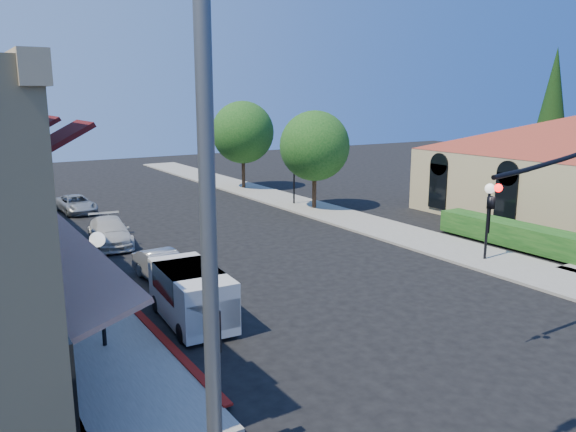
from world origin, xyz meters
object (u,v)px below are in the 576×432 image
parked_car_a (187,284)px  street_tree_b (243,132)px  street_tree_a (315,146)px  lamppost_left_far (27,192)px  parked_car_b (163,267)px  lamppost_right_near (489,202)px  conifer_far (552,110)px  parked_car_d (76,204)px  secondary_signal (212,358)px  parked_car_c (110,232)px  lamppost_left_near (99,260)px  lamppost_right_far (294,165)px  cobra_streetlight (236,267)px  white_van (192,292)px

parked_car_a → street_tree_b: bearing=58.8°
parked_car_a → street_tree_a: bearing=41.1°
lamppost_left_far → parked_car_b: bearing=-68.0°
lamppost_right_near → street_tree_b: bearing=89.3°
conifer_far → parked_car_d: (-32.80, 11.26, -5.80)m
street_tree_a → secondary_signal: bearing=-129.2°
parked_car_c → conifer_far: bearing=4.1°
lamppost_left_far → parked_car_a: size_ratio=1.04×
street_tree_a → lamppost_left_near: 22.30m
parked_car_b → parked_car_d: bearing=87.2°
conifer_far → secondary_signal: size_ratio=3.31×
parked_car_c → lamppost_left_far: bearing=157.0°
parked_car_c → parked_car_d: (0.32, 9.26, -0.10)m
lamppost_right_near → lamppost_right_far: 16.00m
cobra_streetlight → parked_car_d: cobra_streetlight is taller
cobra_streetlight → lamppost_right_near: cobra_streetlight is taller
cobra_streetlight → parked_car_d: bearing=82.1°
secondary_signal → cobra_streetlight: cobra_streetlight is taller
street_tree_a → lamppost_left_near: size_ratio=1.82×
street_tree_a → conifer_far: bearing=-11.8°
lamppost_right_near → parked_car_b: 14.43m
lamppost_left_near → secondary_signal: bearing=-85.7°
lamppost_left_far → street_tree_b: bearing=30.0°
street_tree_a → secondary_signal: street_tree_a is taller
conifer_far → lamppost_left_near: (-36.50, -10.00, -3.62)m
lamppost_left_far → parked_car_c: (3.38, -2.00, -2.07)m
street_tree_b → lamppost_left_far: size_ratio=1.97×
conifer_far → lamppost_left_far: 36.90m
secondary_signal → white_van: (2.50, 7.08, -1.27)m
secondary_signal → lamppost_right_near: bearing=21.8°
conifer_far → street_tree_b: size_ratio=1.57×
lamppost_left_far → white_van: 13.94m
parked_car_b → lamppost_left_far: bearing=109.4°
street_tree_a → lamppost_right_near: (-0.30, -14.00, -1.46)m
secondary_signal → lamppost_right_far: bearing=53.9°
street_tree_b → parked_car_a: size_ratio=2.04×
lamppost_left_near → lamppost_left_far: same height
secondary_signal → conifer_far: bearing=24.7°
secondary_signal → lamppost_left_near: 6.63m
street_tree_a → parked_car_b: size_ratio=1.74×
lamppost_left_near → lamppost_right_far: 23.35m
lamppost_right_far → cobra_streetlight: bearing=-124.2°
white_van → lamppost_right_far: bearing=47.9°
white_van → parked_car_b: white_van is taller
lamppost_right_near → secondary_signal: bearing=-158.2°
parked_car_a → secondary_signal: bearing=-107.8°
cobra_streetlight → lamppost_right_far: (17.65, 26.00, -2.53)m
conifer_far → parked_car_c: bearing=176.5°
parked_car_b → parked_car_c: (-0.25, 7.00, 0.05)m
lamppost_left_far → parked_car_c: 4.44m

